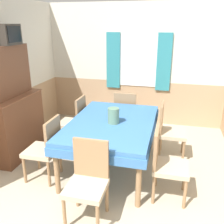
{
  "coord_description": "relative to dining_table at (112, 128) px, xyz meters",
  "views": [
    {
      "loc": [
        0.85,
        -1.57,
        2.16
      ],
      "look_at": [
        -0.0,
        1.82,
        0.92
      ],
      "focal_mm": 40.0,
      "sensor_mm": 36.0,
      "label": 1
    }
  ],
  "objects": [
    {
      "name": "wall_back",
      "position": [
        0.0,
        2.06,
        0.63
      ],
      "size": [
        4.25,
        0.09,
        2.6
      ],
      "color": "silver",
      "rests_on": "ground_plane"
    },
    {
      "name": "dining_table",
      "position": [
        0.0,
        0.0,
        0.0
      ],
      "size": [
        1.27,
        1.85,
        0.77
      ],
      "color": "#386BA8",
      "rests_on": "ground_plane"
    },
    {
      "name": "chair_right_near",
      "position": [
        0.84,
        -0.54,
        -0.17
      ],
      "size": [
        0.44,
        0.44,
        0.94
      ],
      "rotation": [
        0.0,
        0.0,
        4.71
      ],
      "color": "#93704C",
      "rests_on": "ground_plane"
    },
    {
      "name": "chair_left_near",
      "position": [
        -0.84,
        -0.54,
        -0.17
      ],
      "size": [
        0.44,
        0.44,
        0.94
      ],
      "rotation": [
        0.0,
        0.0,
        1.57
      ],
      "color": "#93704C",
      "rests_on": "ground_plane"
    },
    {
      "name": "chair_left_far",
      "position": [
        -0.84,
        0.54,
        -0.17
      ],
      "size": [
        0.44,
        0.44,
        0.94
      ],
      "rotation": [
        0.0,
        0.0,
        1.57
      ],
      "color": "#93704C",
      "rests_on": "ground_plane"
    },
    {
      "name": "chair_head_near",
      "position": [
        0.0,
        -1.13,
        -0.17
      ],
      "size": [
        0.44,
        0.44,
        0.94
      ],
      "rotation": [
        0.0,
        0.0,
        3.14
      ],
      "color": "#93704C",
      "rests_on": "ground_plane"
    },
    {
      "name": "chair_head_window",
      "position": [
        0.0,
        1.13,
        -0.17
      ],
      "size": [
        0.44,
        0.44,
        0.94
      ],
      "color": "#93704C",
      "rests_on": "ground_plane"
    },
    {
      "name": "chair_right_far",
      "position": [
        0.84,
        0.54,
        -0.17
      ],
      "size": [
        0.44,
        0.44,
        0.94
      ],
      "rotation": [
        0.0,
        0.0,
        4.71
      ],
      "color": "#93704C",
      "rests_on": "ground_plane"
    },
    {
      "name": "sideboard",
      "position": [
        -1.7,
        0.01,
        0.11
      ],
      "size": [
        0.46,
        1.13,
        1.85
      ],
      "color": "brown",
      "rests_on": "ground_plane"
    },
    {
      "name": "tv",
      "position": [
        -1.7,
        0.1,
        1.33
      ],
      "size": [
        0.29,
        0.4,
        0.31
      ],
      "color": "#2D2823",
      "rests_on": "sideboard"
    },
    {
      "name": "vase",
      "position": [
        0.04,
        -0.06,
        0.22
      ],
      "size": [
        0.17,
        0.17,
        0.23
      ],
      "color": "slate",
      "rests_on": "dining_table"
    }
  ]
}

